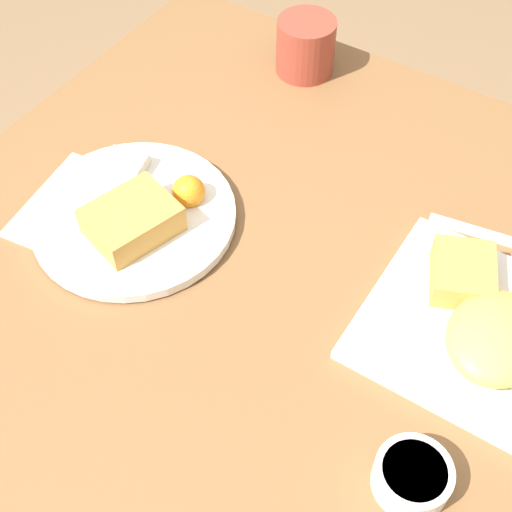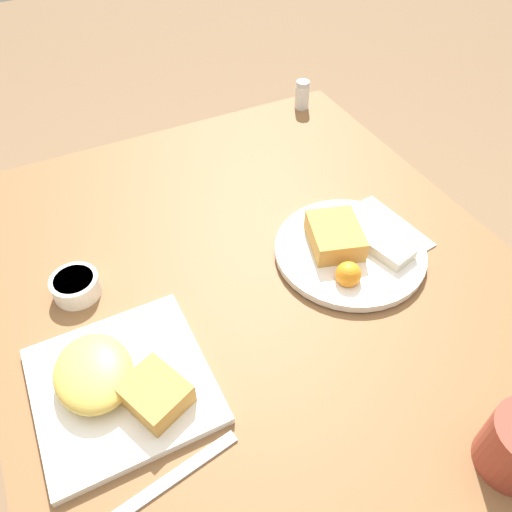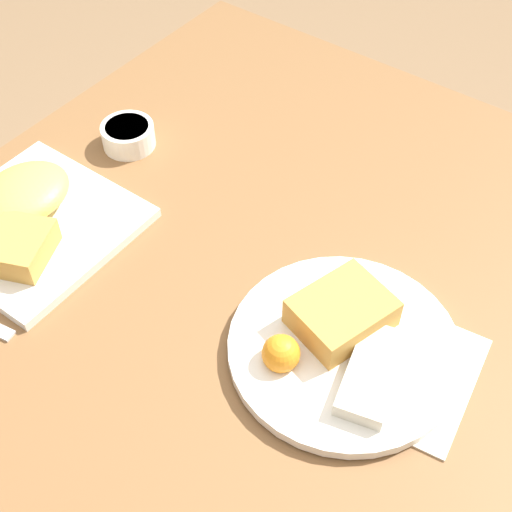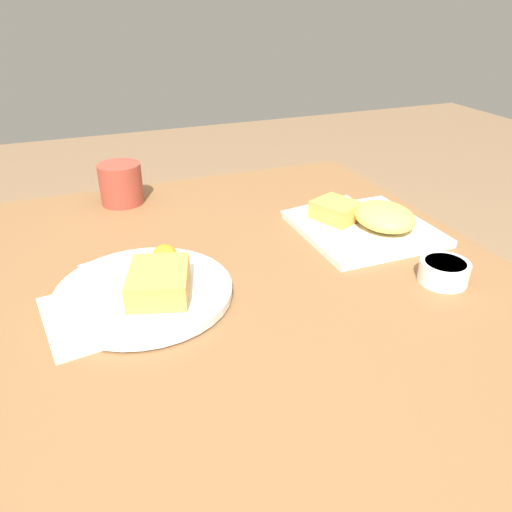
# 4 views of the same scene
# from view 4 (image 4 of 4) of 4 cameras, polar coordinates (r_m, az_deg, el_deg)

# --- Properties ---
(dining_table) EXTENTS (1.05, 0.89, 0.75)m
(dining_table) POSITION_cam_4_polar(r_m,az_deg,el_deg) (0.85, -0.41, -7.96)
(dining_table) COLOR brown
(dining_table) RESTS_ON ground_plane
(menu_card) EXTENTS (0.20, 0.24, 0.00)m
(menu_card) POSITION_cam_4_polar(r_m,az_deg,el_deg) (0.77, -14.95, -5.68)
(menu_card) COLOR beige
(menu_card) RESTS_ON dining_table
(plate_square_near) EXTENTS (0.24, 0.24, 0.06)m
(plate_square_near) POSITION_cam_4_polar(r_m,az_deg,el_deg) (0.99, 12.66, 3.86)
(plate_square_near) COLOR white
(plate_square_near) RESTS_ON dining_table
(plate_oval_far) EXTENTS (0.27, 0.27, 0.05)m
(plate_oval_far) POSITION_cam_4_polar(r_m,az_deg,el_deg) (0.78, -12.45, -3.50)
(plate_oval_far) COLOR white
(plate_oval_far) RESTS_ON menu_card
(sauce_ramekin) EXTENTS (0.08, 0.08, 0.04)m
(sauce_ramekin) POSITION_cam_4_polar(r_m,az_deg,el_deg) (0.86, 20.68, -1.63)
(sauce_ramekin) COLOR white
(sauce_ramekin) RESTS_ON dining_table
(butter_knife) EXTENTS (0.05, 0.18, 0.00)m
(butter_knife) POSITION_cam_4_polar(r_m,az_deg,el_deg) (1.11, 6.95, 5.82)
(butter_knife) COLOR silver
(butter_knife) RESTS_ON dining_table
(coffee_mug) EXTENTS (0.09, 0.09, 0.09)m
(coffee_mug) POSITION_cam_4_polar(r_m,az_deg,el_deg) (1.14, -15.18, 7.98)
(coffee_mug) COLOR #9E3D2D
(coffee_mug) RESTS_ON dining_table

